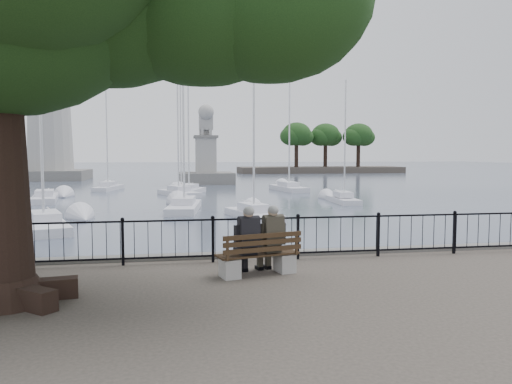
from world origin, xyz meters
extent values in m
cube|color=#5C5954|center=(0.00, 3.00, -0.50)|extent=(200.00, 0.40, 1.20)
plane|color=#394355|center=(0.00, 103.00, -1.00)|extent=(260.00, 260.00, 0.00)
cube|color=black|center=(0.00, 2.50, 0.98)|extent=(22.00, 0.04, 0.04)
cube|color=black|center=(0.00, 2.50, 0.15)|extent=(22.00, 0.04, 0.04)
cube|color=gray|center=(-0.78, 1.00, 0.19)|extent=(0.43, 0.50, 0.39)
cube|color=gray|center=(0.41, 1.30, 0.19)|extent=(0.43, 0.50, 0.39)
cube|color=black|center=(-0.19, 1.15, 0.43)|extent=(1.77, 0.88, 0.04)
cube|color=black|center=(-0.12, 0.90, 0.71)|extent=(1.66, 0.46, 0.38)
cube|color=black|center=(-0.42, 1.10, 0.54)|extent=(0.40, 0.36, 0.23)
cube|color=black|center=(-0.39, 1.00, 0.90)|extent=(0.46, 0.32, 0.57)
sphere|color=tan|center=(-0.40, 1.03, 1.30)|extent=(0.22, 0.22, 0.22)
ellipsoid|color=gray|center=(-0.40, 1.01, 1.33)|extent=(0.23, 0.23, 0.19)
cube|color=black|center=(-0.49, 1.37, 0.21)|extent=(0.40, 0.48, 0.43)
cube|color=#2D2A22|center=(0.11, 1.23, 0.54)|extent=(0.40, 0.36, 0.23)
cube|color=#2D2A22|center=(0.13, 1.13, 0.90)|extent=(0.46, 0.32, 0.57)
sphere|color=tan|center=(0.13, 1.17, 1.30)|extent=(0.22, 0.22, 0.22)
ellipsoid|color=gray|center=(0.13, 1.15, 1.33)|extent=(0.23, 0.23, 0.19)
cube|color=#2D2A22|center=(0.04, 1.50, 0.21)|extent=(0.40, 0.48, 0.43)
cone|color=black|center=(-4.65, -0.06, 0.22)|extent=(1.48, 1.48, 0.43)
cone|color=black|center=(-4.65, -0.06, 2.60)|extent=(0.95, 0.95, 5.21)
ellipsoid|color=#173515|center=(-0.22, -0.32, 5.03)|extent=(3.47, 3.47, 2.71)
cube|color=#5C5954|center=(-18.00, 62.00, -0.40)|extent=(9.39, 9.39, 1.40)
cone|color=gray|center=(-18.00, 62.00, 11.27)|extent=(6.01, 6.01, 22.55)
cube|color=#5C5954|center=(2.00, 50.00, -0.40)|extent=(6.31, 6.31, 1.40)
cube|color=gray|center=(2.00, 50.00, 2.20)|extent=(2.31, 2.73, 4.21)
cube|color=#5C5954|center=(2.00, 50.00, 4.46)|extent=(2.73, 3.15, 0.30)
cube|color=gray|center=(2.00, 50.32, 5.34)|extent=(1.37, 2.31, 1.47)
cube|color=gray|center=(2.00, 49.26, 6.08)|extent=(1.58, 1.05, 1.68)
sphere|color=gray|center=(2.00, 48.84, 7.24)|extent=(1.79, 1.79, 1.79)
cube|color=silver|center=(-7.65, 15.18, -0.90)|extent=(3.33, 5.88, 0.63)
cube|color=silver|center=(-7.65, 15.18, -0.40)|extent=(1.84, 2.56, 0.47)
cylinder|color=silver|center=(-7.65, 14.87, 4.23)|extent=(0.13, 0.13, 9.65)
cube|color=silver|center=(-1.21, 21.77, -0.90)|extent=(2.41, 6.20, 0.67)
cube|color=silver|center=(-1.21, 21.77, -0.40)|extent=(1.52, 2.60, 0.50)
cylinder|color=silver|center=(-1.21, 21.44, 5.75)|extent=(0.13, 0.13, 12.70)
cube|color=silver|center=(2.38, 17.65, -0.90)|extent=(2.64, 5.28, 0.57)
cube|color=silver|center=(2.38, 17.65, -0.40)|extent=(1.52, 2.27, 0.42)
cylinder|color=silver|center=(2.38, 17.37, 4.18)|extent=(0.11, 0.11, 9.57)
cube|color=silver|center=(10.10, 25.13, -0.90)|extent=(1.57, 4.84, 0.53)
cube|color=silver|center=(10.10, 25.13, -0.40)|extent=(1.07, 2.00, 0.40)
cylinder|color=silver|center=(10.10, 24.87, 3.52)|extent=(0.11, 0.11, 8.23)
cube|color=silver|center=(-11.13, 29.58, -0.90)|extent=(2.66, 6.13, 0.66)
cube|color=silver|center=(-11.13, 29.58, -0.40)|extent=(1.61, 2.59, 0.49)
cylinder|color=silver|center=(-11.13, 29.25, 5.83)|extent=(0.13, 0.13, 12.86)
cube|color=silver|center=(-1.13, 35.81, -0.90)|extent=(2.41, 5.24, 0.56)
cube|color=silver|center=(-1.13, 35.81, -0.40)|extent=(1.43, 2.23, 0.42)
cylinder|color=silver|center=(-1.13, 35.53, 3.98)|extent=(0.11, 0.11, 9.16)
cube|color=silver|center=(8.87, 36.92, -0.90)|extent=(2.60, 6.35, 0.69)
cube|color=silver|center=(8.87, 36.92, -0.40)|extent=(1.61, 2.67, 0.51)
cylinder|color=silver|center=(8.87, 36.58, 4.49)|extent=(0.14, 0.14, 10.19)
cube|color=silver|center=(-7.99, 40.76, -0.90)|extent=(2.59, 5.40, 0.58)
cube|color=silver|center=(-7.99, 40.76, -0.40)|extent=(1.51, 2.30, 0.43)
cylinder|color=silver|center=(-7.99, 40.47, 5.48)|extent=(0.12, 0.12, 12.16)
cube|color=silver|center=(-0.49, 34.88, -0.90)|extent=(3.30, 5.81, 0.62)
cube|color=silver|center=(-0.49, 34.88, -0.40)|extent=(1.83, 2.53, 0.47)
cylinder|color=silver|center=(-0.49, 34.57, 4.18)|extent=(0.12, 0.12, 9.56)
cube|color=silver|center=(-1.40, 32.99, -0.90)|extent=(3.66, 5.70, 0.62)
cube|color=silver|center=(-1.40, 32.99, -0.40)|extent=(1.95, 2.52, 0.46)
cylinder|color=silver|center=(-1.40, 32.68, 5.27)|extent=(0.12, 0.12, 11.74)
cube|color=#37332E|center=(25.00, 80.00, -0.50)|extent=(30.00, 8.00, 1.20)
cylinder|color=black|center=(20.00, 78.00, 2.00)|extent=(0.70, 0.70, 4.00)
ellipsoid|color=#173515|center=(20.00, 78.00, 6.00)|extent=(5.20, 5.20, 4.16)
cylinder|color=black|center=(26.00, 80.00, 2.00)|extent=(0.70, 0.70, 4.00)
ellipsoid|color=#173515|center=(26.00, 80.00, 6.00)|extent=(5.20, 5.20, 4.16)
cylinder|color=black|center=(32.00, 79.00, 2.00)|extent=(0.70, 0.70, 4.00)
ellipsoid|color=#173515|center=(32.00, 79.00, 6.00)|extent=(5.20, 5.20, 4.16)
camera|label=1|loc=(-1.89, -8.78, 2.48)|focal=35.00mm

